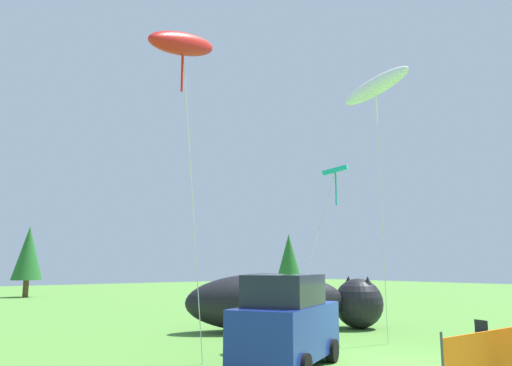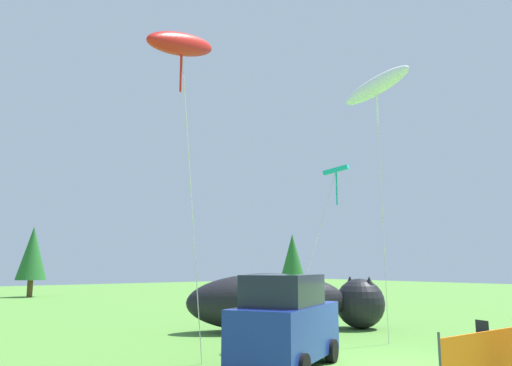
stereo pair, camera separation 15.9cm
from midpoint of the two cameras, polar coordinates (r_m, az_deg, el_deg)
name	(u,v)px [view 1 (the left image)]	position (r m, az deg, el deg)	size (l,w,h in m)	color
ground_plane	(389,365)	(14.20, 14.68, -19.50)	(120.00, 120.00, 0.00)	#548C38
parked_car	(287,323)	(13.24, 3.17, -15.64)	(4.20, 3.23, 2.33)	navy
folding_chair	(478,333)	(17.00, 23.80, -15.41)	(0.63, 0.63, 0.93)	black
inflatable_cat	(284,304)	(20.48, 2.99, -13.65)	(7.91, 5.21, 2.25)	black
kite_teal_diamond	(335,173)	(18.55, 8.76, 1.16)	(3.49, 1.26, 6.29)	silver
kite_red_lizard	(183,45)	(13.70, -8.70, 15.34)	(2.74, 1.52, 9.02)	silver
kite_white_ghost	(376,87)	(17.99, 13.28, 10.61)	(1.13, 2.70, 9.36)	silver
horizon_tree_east	(289,256)	(52.75, 3.69, -8.28)	(2.43, 2.43, 5.80)	brown
horizon_tree_west	(28,253)	(45.55, -24.68, -7.31)	(2.42, 2.42, 5.77)	brown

